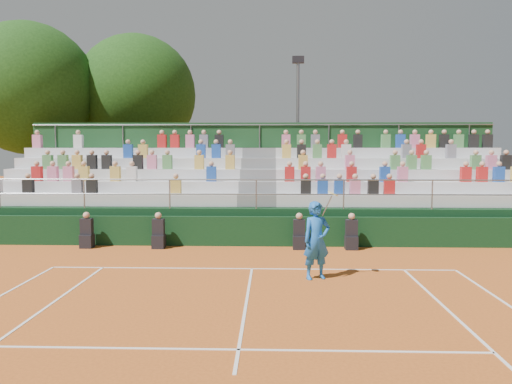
{
  "coord_description": "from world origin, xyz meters",
  "views": [
    {
      "loc": [
        0.53,
        -13.33,
        3.27
      ],
      "look_at": [
        0.0,
        3.5,
        1.8
      ],
      "focal_mm": 35.0,
      "sensor_mm": 36.0,
      "label": 1
    }
  ],
  "objects_px": {
    "tennis_player": "(317,240)",
    "tree_east": "(136,95)",
    "floodlight_mast": "(298,122)",
    "tree_west": "(29,89)"
  },
  "relations": [
    {
      "from": "tennis_player",
      "to": "tree_east",
      "type": "distance_m",
      "value": 18.21
    },
    {
      "from": "tree_east",
      "to": "tennis_player",
      "type": "bearing_deg",
      "value": -60.48
    },
    {
      "from": "floodlight_mast",
      "to": "tree_east",
      "type": "bearing_deg",
      "value": 168.94
    },
    {
      "from": "tree_east",
      "to": "floodlight_mast",
      "type": "bearing_deg",
      "value": -11.06
    },
    {
      "from": "tree_west",
      "to": "floodlight_mast",
      "type": "relative_size",
      "value": 1.21
    },
    {
      "from": "tree_east",
      "to": "floodlight_mast",
      "type": "relative_size",
      "value": 1.19
    },
    {
      "from": "tree_east",
      "to": "floodlight_mast",
      "type": "distance_m",
      "value": 9.09
    },
    {
      "from": "tree_west",
      "to": "floodlight_mast",
      "type": "distance_m",
      "value": 13.68
    },
    {
      "from": "tree_east",
      "to": "tree_west",
      "type": "bearing_deg",
      "value": -152.99
    },
    {
      "from": "tennis_player",
      "to": "floodlight_mast",
      "type": "distance_m",
      "value": 13.95
    }
  ]
}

